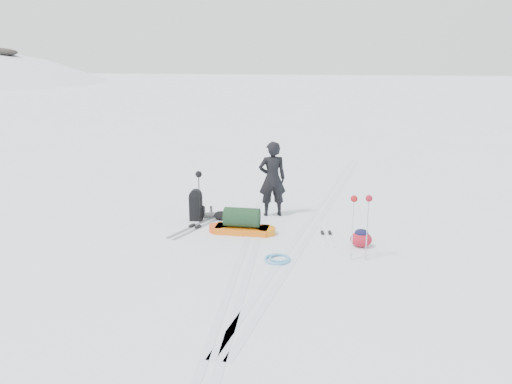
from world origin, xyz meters
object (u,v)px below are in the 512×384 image
at_px(pulk_sled, 242,223).
at_px(expedition_rucksack, 198,206).
at_px(ski_poles_black, 199,181).
at_px(skier, 272,179).

height_order(pulk_sled, expedition_rucksack, expedition_rucksack).
height_order(pulk_sled, ski_poles_black, ski_poles_black).
bearing_deg(pulk_sled, skier, 70.89).
distance_m(skier, pulk_sled, 1.68).
bearing_deg(pulk_sled, ski_poles_black, 155.79).
bearing_deg(expedition_rucksack, skier, 14.45).
height_order(skier, expedition_rucksack, skier).
relative_size(skier, pulk_sled, 1.22).
bearing_deg(skier, expedition_rucksack, 2.51).
xyz_separation_m(skier, ski_poles_black, (-1.65, -0.92, 0.11)).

